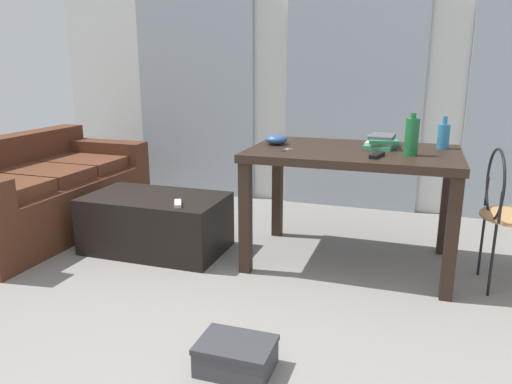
% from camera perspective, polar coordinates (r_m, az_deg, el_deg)
% --- Properties ---
extents(ground_plane, '(7.55, 7.55, 0.00)m').
position_cam_1_polar(ground_plane, '(2.89, 5.13, -11.83)').
color(ground_plane, gray).
extents(wall_back, '(5.95, 0.10, 2.59)m').
position_cam_1_polar(wall_back, '(4.53, 11.54, 14.53)').
color(wall_back, silver).
rests_on(wall_back, ground).
extents(curtains, '(4.23, 0.03, 2.26)m').
position_cam_1_polar(curtains, '(4.45, 11.28, 12.47)').
color(curtains, '#99A3AD').
rests_on(curtains, ground).
extents(couch, '(0.91, 1.75, 0.73)m').
position_cam_1_polar(couch, '(4.20, -24.06, -0.21)').
color(couch, '#4C2819').
rests_on(couch, ground).
extents(coffee_table, '(0.96, 0.56, 0.39)m').
position_cam_1_polar(coffee_table, '(3.54, -11.51, -3.54)').
color(coffee_table, black).
rests_on(coffee_table, ground).
extents(craft_table, '(1.30, 0.82, 0.76)m').
position_cam_1_polar(craft_table, '(3.18, 11.17, 3.02)').
color(craft_table, black).
rests_on(craft_table, ground).
extents(wire_chair, '(0.42, 0.43, 0.83)m').
position_cam_1_polar(wire_chair, '(3.15, 27.14, -1.27)').
color(wire_chair, '#B7844C').
rests_on(wire_chair, ground).
extents(bottle_near, '(0.08, 0.08, 0.25)m').
position_cam_1_polar(bottle_near, '(3.03, 17.64, 6.16)').
color(bottle_near, '#195B2D').
rests_on(bottle_near, craft_table).
extents(bottle_far, '(0.07, 0.07, 0.21)m').
position_cam_1_polar(bottle_far, '(3.34, 20.94, 6.12)').
color(bottle_far, teal).
rests_on(bottle_far, craft_table).
extents(bowl, '(0.15, 0.15, 0.07)m').
position_cam_1_polar(bowl, '(3.30, 2.39, 6.14)').
color(bowl, '#2D4C7A').
rests_on(bowl, craft_table).
extents(book_stack, '(0.22, 0.31, 0.08)m').
position_cam_1_polar(book_stack, '(3.28, 14.37, 5.72)').
color(book_stack, '#2D7F56').
rests_on(book_stack, craft_table).
extents(tv_remote_on_table, '(0.08, 0.17, 0.02)m').
position_cam_1_polar(tv_remote_on_table, '(2.94, 13.88, 4.17)').
color(tv_remote_on_table, black).
rests_on(tv_remote_on_table, craft_table).
extents(scissors, '(0.07, 0.10, 0.00)m').
position_cam_1_polar(scissors, '(3.08, 3.33, 4.89)').
color(scissors, '#9EA0A5').
rests_on(scissors, craft_table).
extents(tv_remote_primary, '(0.11, 0.15, 0.02)m').
position_cam_1_polar(tv_remote_primary, '(3.23, -9.07, -1.34)').
color(tv_remote_primary, '#B7B7B2').
rests_on(tv_remote_primary, coffee_table).
extents(shoebox, '(0.33, 0.24, 0.13)m').
position_cam_1_polar(shoebox, '(2.23, -2.34, -18.48)').
color(shoebox, '#38383D').
rests_on(shoebox, ground).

